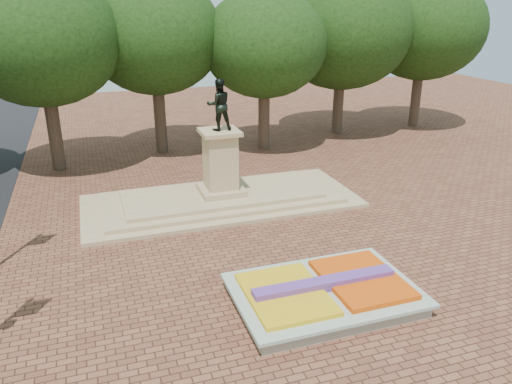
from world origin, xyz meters
TOP-DOWN VIEW (x-y plane):
  - ground at (0.00, 0.00)m, footprint 90.00×90.00m
  - flower_bed at (1.03, -2.00)m, footprint 6.30×4.30m
  - monument at (0.00, 8.00)m, footprint 14.00×6.00m
  - tree_row_back at (2.33, 18.00)m, footprint 44.80×8.80m

SIDE VIEW (x-z plane):
  - ground at x=0.00m, z-range 0.00..0.00m
  - flower_bed at x=1.03m, z-range -0.08..0.83m
  - monument at x=0.00m, z-range -2.32..4.09m
  - tree_row_back at x=2.33m, z-range 1.46..11.89m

